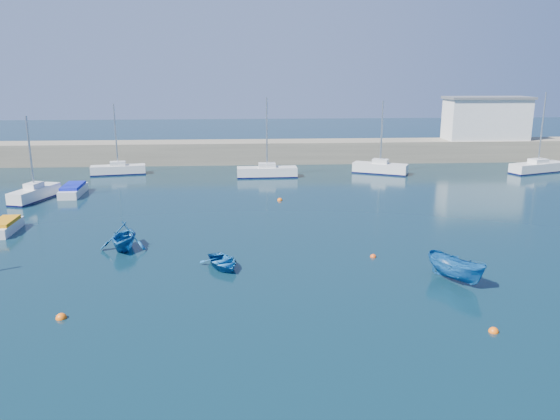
{
  "coord_description": "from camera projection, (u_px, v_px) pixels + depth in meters",
  "views": [
    {
      "loc": [
        -0.28,
        -21.05,
        10.91
      ],
      "look_at": [
        2.12,
        15.49,
        1.6
      ],
      "focal_mm": 35.0,
      "sensor_mm": 36.0,
      "label": 1
    }
  ],
  "objects": [
    {
      "name": "sailboat_5",
      "position": [
        118.0,
        169.0,
        59.4
      ],
      "size": [
        5.93,
        2.58,
        7.62
      ],
      "rotation": [
        0.0,
        0.0,
        1.75
      ],
      "color": "silver",
      "rests_on": "ground"
    },
    {
      "name": "sailboat_6",
      "position": [
        267.0,
        172.0,
        57.94
      ],
      "size": [
        6.37,
        1.95,
        8.34
      ],
      "rotation": [
        0.0,
        0.0,
        1.6
      ],
      "color": "silver",
      "rests_on": "ground"
    },
    {
      "name": "buoy_5",
      "position": [
        493.0,
        332.0,
        23.53
      ],
      "size": [
        0.44,
        0.44,
        0.44
      ],
      "primitive_type": "sphere",
      "color": "#FA610D",
      "rests_on": "ground"
    },
    {
      "name": "motorboat_1",
      "position": [
        5.0,
        226.0,
        38.03
      ],
      "size": [
        1.46,
        3.78,
        0.92
      ],
      "rotation": [
        0.0,
        0.0,
        0.04
      ],
      "color": "silver",
      "rests_on": "ground"
    },
    {
      "name": "dinghy_right",
      "position": [
        456.0,
        269.0,
        29.02
      ],
      "size": [
        2.98,
        3.88,
        1.42
      ],
      "primitive_type": "imported",
      "rotation": [
        0.0,
        0.0,
        0.5
      ],
      "color": "#165898",
      "rests_on": "ground"
    },
    {
      "name": "ground",
      "position": [
        254.0,
        337.0,
        23.06
      ],
      "size": [
        220.0,
        220.0,
        0.0
      ],
      "primitive_type": "plane",
      "color": "#0A232E",
      "rests_on": "ground"
    },
    {
      "name": "buoy_0",
      "position": [
        61.0,
        318.0,
        24.84
      ],
      "size": [
        0.5,
        0.5,
        0.5
      ],
      "primitive_type": "sphere",
      "color": "#FA610D",
      "rests_on": "ground"
    },
    {
      "name": "dinghy_center",
      "position": [
        223.0,
        262.0,
        31.23
      ],
      "size": [
        3.1,
        3.58,
        0.62
      ],
      "primitive_type": "imported",
      "rotation": [
        0.0,
        0.0,
        0.38
      ],
      "color": "#165898",
      "rests_on": "ground"
    },
    {
      "name": "harbor_office",
      "position": [
        486.0,
        119.0,
        68.2
      ],
      "size": [
        10.0,
        4.0,
        5.0
      ],
      "primitive_type": "cube",
      "color": "silver",
      "rests_on": "back_wall"
    },
    {
      "name": "buoy_1",
      "position": [
        373.0,
        257.0,
        33.04
      ],
      "size": [
        0.38,
        0.38,
        0.38
      ],
      "primitive_type": "sphere",
      "color": "#E54811",
      "rests_on": "ground"
    },
    {
      "name": "sailboat_8",
      "position": [
        537.0,
        167.0,
        60.54
      ],
      "size": [
        6.91,
        4.0,
        8.77
      ],
      "rotation": [
        0.0,
        0.0,
        1.91
      ],
      "color": "silver",
      "rests_on": "ground"
    },
    {
      "name": "sailboat_7",
      "position": [
        380.0,
        168.0,
        59.92
      ],
      "size": [
        6.0,
        4.08,
        7.9
      ],
      "rotation": [
        0.0,
        0.0,
        1.11
      ],
      "color": "silver",
      "rests_on": "ground"
    },
    {
      "name": "back_wall",
      "position": [
        247.0,
        152.0,
        67.23
      ],
      "size": [
        96.0,
        4.5,
        2.6
      ],
      "primitive_type": "cube",
      "color": "#776F5B",
      "rests_on": "ground"
    },
    {
      "name": "dinghy_left",
      "position": [
        124.0,
        236.0,
        34.26
      ],
      "size": [
        3.07,
        3.5,
        1.76
      ],
      "primitive_type": "imported",
      "rotation": [
        0.0,
        0.0,
        -0.06
      ],
      "color": "#165898",
      "rests_on": "ground"
    },
    {
      "name": "sailboat_3",
      "position": [
        35.0,
        193.0,
        47.53
      ],
      "size": [
        3.0,
        5.6,
        7.29
      ],
      "rotation": [
        0.0,
        0.0,
        -0.29
      ],
      "color": "silver",
      "rests_on": "ground"
    },
    {
      "name": "buoy_3",
      "position": [
        280.0,
        200.0,
        47.55
      ],
      "size": [
        0.46,
        0.46,
        0.46
      ],
      "primitive_type": "sphere",
      "color": "#FA610D",
      "rests_on": "ground"
    },
    {
      "name": "motorboat_2",
      "position": [
        73.0,
        190.0,
        49.63
      ],
      "size": [
        1.85,
        4.74,
        0.96
      ],
      "rotation": [
        0.0,
        0.0,
        0.05
      ],
      "color": "silver",
      "rests_on": "ground"
    }
  ]
}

